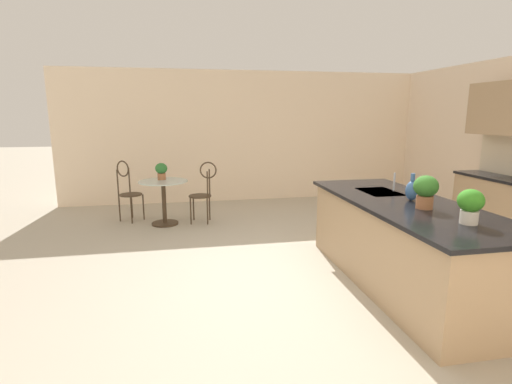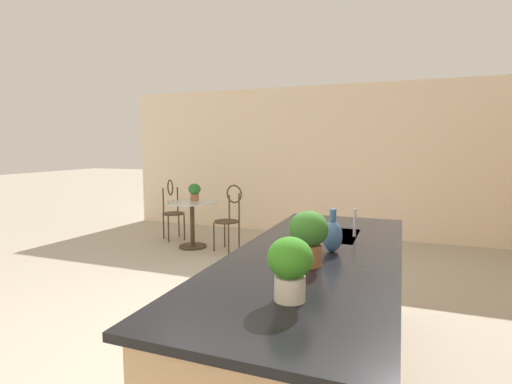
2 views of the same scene
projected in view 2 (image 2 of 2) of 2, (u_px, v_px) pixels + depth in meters
name	position (u px, v px, depth m)	size (l,w,h in m)	color
ground_plane	(222.00, 340.00, 3.27)	(40.00, 40.00, 0.00)	#B2A893
wall_left_window	(323.00, 161.00, 7.07)	(0.12, 7.80, 2.70)	beige
kitchen_island	(316.00, 317.00, 2.64)	(2.80, 1.06, 0.92)	tan
bistro_table	(192.00, 220.00, 6.22)	(0.80, 0.80, 0.74)	#3D2D1E
chair_near_window	(229.00, 215.00, 5.98)	(0.45, 0.51, 1.04)	#3D2D1E
chair_by_island	(172.00, 207.00, 6.78)	(0.53, 0.53, 1.04)	#3D2D1E
sink_faucet	(355.00, 223.00, 3.02)	(0.02, 0.02, 0.22)	#B2B5BA
potted_plant_on_table	(195.00, 191.00, 6.31)	(0.20, 0.20, 0.28)	#9E603D
potted_plant_counter_near	(309.00, 234.00, 2.28)	(0.23, 0.23, 0.32)	#9E603D
potted_plant_counter_far	(290.00, 264.00, 1.76)	(0.21, 0.21, 0.29)	beige
vase_on_counter	(333.00, 235.00, 2.59)	(0.13, 0.13, 0.29)	#386099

